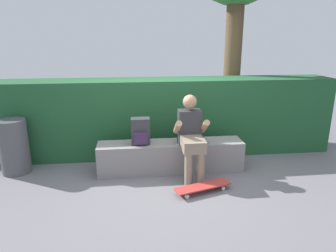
{
  "coord_description": "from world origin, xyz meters",
  "views": [
    {
      "loc": [
        -0.56,
        -4.11,
        2.03
      ],
      "look_at": [
        -0.05,
        0.23,
        0.75
      ],
      "focal_mm": 32.49,
      "sensor_mm": 36.0,
      "label": 1
    }
  ],
  "objects_px": {
    "skateboard_near_person": "(203,187)",
    "trash_bin": "(14,147)",
    "bench_main": "(171,156)",
    "person_skater": "(191,134)",
    "backpack_on_bench": "(141,132)"
  },
  "relations": [
    {
      "from": "bench_main",
      "to": "trash_bin",
      "type": "distance_m",
      "value": 2.41
    },
    {
      "from": "skateboard_near_person",
      "to": "trash_bin",
      "type": "bearing_deg",
      "value": 160.74
    },
    {
      "from": "person_skater",
      "to": "backpack_on_bench",
      "type": "xyz_separation_m",
      "value": [
        -0.74,
        0.2,
        -0.0
      ]
    },
    {
      "from": "bench_main",
      "to": "skateboard_near_person",
      "type": "bearing_deg",
      "value": -64.9
    },
    {
      "from": "bench_main",
      "to": "skateboard_near_person",
      "type": "height_order",
      "value": "bench_main"
    },
    {
      "from": "person_skater",
      "to": "skateboard_near_person",
      "type": "bearing_deg",
      "value": -82.19
    },
    {
      "from": "skateboard_near_person",
      "to": "bench_main",
      "type": "bearing_deg",
      "value": 115.1
    },
    {
      "from": "backpack_on_bench",
      "to": "bench_main",
      "type": "bearing_deg",
      "value": 1.17
    },
    {
      "from": "person_skater",
      "to": "trash_bin",
      "type": "xyz_separation_m",
      "value": [
        -2.67,
        0.43,
        -0.24
      ]
    },
    {
      "from": "bench_main",
      "to": "person_skater",
      "type": "relative_size",
      "value": 1.85
    },
    {
      "from": "person_skater",
      "to": "backpack_on_bench",
      "type": "height_order",
      "value": "person_skater"
    },
    {
      "from": "bench_main",
      "to": "trash_bin",
      "type": "height_order",
      "value": "trash_bin"
    },
    {
      "from": "person_skater",
      "to": "trash_bin",
      "type": "relative_size",
      "value": 1.44
    },
    {
      "from": "bench_main",
      "to": "backpack_on_bench",
      "type": "bearing_deg",
      "value": -178.83
    },
    {
      "from": "backpack_on_bench",
      "to": "trash_bin",
      "type": "xyz_separation_m",
      "value": [
        -1.93,
        0.22,
        -0.24
      ]
    }
  ]
}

